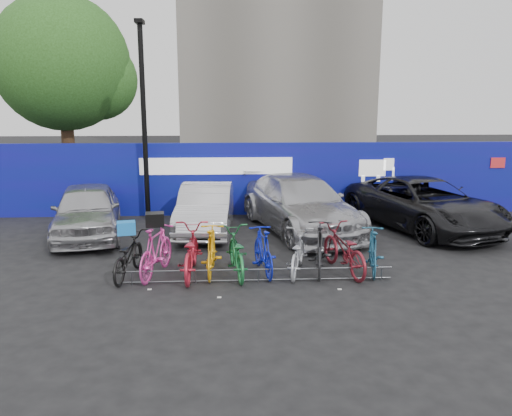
{
  "coord_description": "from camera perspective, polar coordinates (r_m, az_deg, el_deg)",
  "views": [
    {
      "loc": [
        -0.59,
        -10.43,
        3.63
      ],
      "look_at": [
        0.09,
        2.0,
        1.04
      ],
      "focal_mm": 35.0,
      "sensor_mm": 36.0,
      "label": 1
    }
  ],
  "objects": [
    {
      "name": "bike_6",
      "position": [
        10.93,
        4.7,
        -5.13
      ],
      "size": [
        1.04,
        1.85,
        0.92
      ],
      "primitive_type": "imported",
      "rotation": [
        0.0,
        0.0,
        2.88
      ],
      "color": "#AEB1B6",
      "rests_on": "ground"
    },
    {
      "name": "cargo_crate",
      "position": [
        10.85,
        -14.61,
        -2.22
      ],
      "size": [
        0.43,
        0.36,
        0.27
      ],
      "primitive_type": "cube",
      "rotation": [
        0.0,
        0.0,
        0.21
      ],
      "color": "blue",
      "rests_on": "bike_0"
    },
    {
      "name": "bike_8",
      "position": [
        11.1,
        9.94,
        -4.69
      ],
      "size": [
        1.14,
        2.09,
        1.04
      ],
      "primitive_type": "imported",
      "rotation": [
        0.0,
        0.0,
        3.38
      ],
      "color": "maroon",
      "rests_on": "ground"
    },
    {
      "name": "bike_1",
      "position": [
        10.92,
        -11.34,
        -4.84
      ],
      "size": [
        0.92,
        1.91,
        1.11
      ],
      "primitive_type": "imported",
      "rotation": [
        0.0,
        0.0,
        2.91
      ],
      "color": "#F23EA9",
      "rests_on": "ground"
    },
    {
      "name": "ground",
      "position": [
        11.05,
        0.09,
        -7.41
      ],
      "size": [
        100.0,
        100.0,
        0.0
      ],
      "primitive_type": "plane",
      "color": "black",
      "rests_on": "ground"
    },
    {
      "name": "bike_3",
      "position": [
        10.86,
        -5.12,
        -4.87
      ],
      "size": [
        0.57,
        1.78,
        1.06
      ],
      "primitive_type": "imported",
      "rotation": [
        0.0,
        0.0,
        3.1
      ],
      "color": "#FDAD0F",
      "rests_on": "ground"
    },
    {
      "name": "bike_2",
      "position": [
        10.82,
        -7.54,
        -4.94
      ],
      "size": [
        0.76,
        2.07,
        1.08
      ],
      "primitive_type": "imported",
      "rotation": [
        0.0,
        0.0,
        3.12
      ],
      "color": "red",
      "rests_on": "ground"
    },
    {
      "name": "bike_0",
      "position": [
        11.01,
        -14.44,
        -5.29
      ],
      "size": [
        0.86,
        1.87,
        0.95
      ],
      "primitive_type": "imported",
      "rotation": [
        0.0,
        0.0,
        3.01
      ],
      "color": "black",
      "rests_on": "ground"
    },
    {
      "name": "car_1",
      "position": [
        14.46,
        -5.75,
        -0.07
      ],
      "size": [
        1.64,
        4.21,
        1.37
      ],
      "primitive_type": "imported",
      "rotation": [
        0.0,
        0.0,
        -0.05
      ],
      "color": "silver",
      "rests_on": "ground"
    },
    {
      "name": "bike_4",
      "position": [
        10.79,
        -2.33,
        -5.1
      ],
      "size": [
        0.9,
        1.98,
        1.01
      ],
      "primitive_type": "imported",
      "rotation": [
        0.0,
        0.0,
        3.26
      ],
      "color": "#1E7438",
      "rests_on": "ground"
    },
    {
      "name": "bike_9",
      "position": [
        11.23,
        13.21,
        -4.76
      ],
      "size": [
        0.8,
        1.71,
        0.99
      ],
      "primitive_type": "imported",
      "rotation": [
        0.0,
        0.0,
        2.93
      ],
      "color": "#205877",
      "rests_on": "ground"
    },
    {
      "name": "car_3",
      "position": [
        15.49,
        18.6,
        0.44
      ],
      "size": [
        4.05,
        5.94,
        1.51
      ],
      "primitive_type": "imported",
      "rotation": [
        0.0,
        0.0,
        0.31
      ],
      "color": "black",
      "rests_on": "ground"
    },
    {
      "name": "tree",
      "position": [
        21.45,
        -20.61,
        14.87
      ],
      "size": [
        5.4,
        5.2,
        7.8
      ],
      "color": "#382314",
      "rests_on": "ground"
    },
    {
      "name": "bike_7",
      "position": [
        11.02,
        7.29,
        -4.5
      ],
      "size": [
        0.85,
        1.93,
        1.12
      ],
      "primitive_type": "imported",
      "rotation": [
        0.0,
        0.0,
        2.96
      ],
      "color": "#242426",
      "rests_on": "ground"
    },
    {
      "name": "lamppost",
      "position": [
        16.04,
        -12.7,
        10.19
      ],
      "size": [
        0.25,
        0.5,
        6.11
      ],
      "color": "black",
      "rests_on": "ground"
    },
    {
      "name": "car_2",
      "position": [
        14.55,
        5.05,
        0.45
      ],
      "size": [
        3.59,
        5.85,
        1.58
      ],
      "primitive_type": "imported",
      "rotation": [
        0.0,
        0.0,
        0.27
      ],
      "color": "#B0B1B5",
      "rests_on": "ground"
    },
    {
      "name": "hoarding",
      "position": [
        16.61,
        -1.04,
        3.36
      ],
      "size": [
        22.0,
        0.18,
        2.4
      ],
      "color": "navy",
      "rests_on": "ground"
    },
    {
      "name": "bike_rack",
      "position": [
        10.44,
        0.28,
        -7.65
      ],
      "size": [
        5.6,
        0.03,
        0.3
      ],
      "color": "#595B60",
      "rests_on": "ground"
    },
    {
      "name": "bike_5",
      "position": [
        10.86,
        0.82,
        -4.92
      ],
      "size": [
        0.74,
        1.76,
        1.02
      ],
      "primitive_type": "imported",
      "rotation": [
        0.0,
        0.0,
        3.3
      ],
      "color": "#0F1EC3",
      "rests_on": "ground"
    },
    {
      "name": "cargo_topcase",
      "position": [
        10.74,
        -11.49,
        -1.29
      ],
      "size": [
        0.43,
        0.4,
        0.28
      ],
      "primitive_type": "cube",
      "rotation": [
        0.0,
        0.0,
        0.15
      ],
      "color": "black",
      "rests_on": "bike_1"
    },
    {
      "name": "car_0",
      "position": [
        14.64,
        -18.73,
        -0.27
      ],
      "size": [
        2.58,
        4.6,
        1.48
      ],
      "primitive_type": "imported",
      "rotation": [
        0.0,
        0.0,
        0.2
      ],
      "color": "#AAAAAE",
      "rests_on": "ground"
    }
  ]
}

